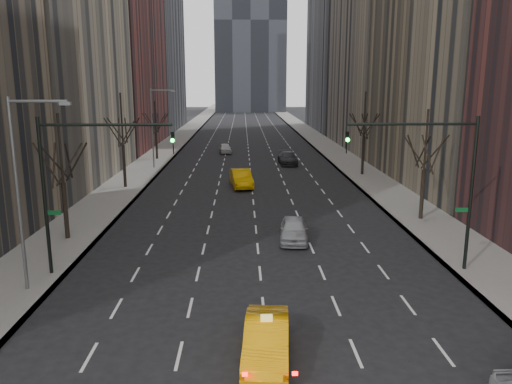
{
  "coord_description": "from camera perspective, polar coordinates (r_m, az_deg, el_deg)",
  "views": [
    {
      "loc": [
        -0.89,
        -12.56,
        9.72
      ],
      "look_at": [
        -0.11,
        15.92,
        3.5
      ],
      "focal_mm": 35.0,
      "sensor_mm": 36.0,
      "label": 1
    }
  ],
  "objects": [
    {
      "name": "tree_lw_d",
      "position": [
        65.8,
        -11.36,
        6.71
      ],
      "size": [
        3.36,
        3.5,
        7.36
      ],
      "color": "black",
      "rests_on": "ground"
    },
    {
      "name": "streetlight_far",
      "position": [
        58.56,
        -11.46,
        8.06
      ],
      "size": [
        2.83,
        0.22,
        9.0
      ],
      "color": "slate",
      "rests_on": "ground"
    },
    {
      "name": "sidewalk_left",
      "position": [
        83.9,
        -9.38,
        5.55
      ],
      "size": [
        4.5,
        320.0,
        0.15
      ],
      "primitive_type": "cube",
      "color": "slate",
      "rests_on": "ground"
    },
    {
      "name": "traffic_mast_right",
      "position": [
        26.85,
        20.33,
        2.47
      ],
      "size": [
        6.69,
        0.39,
        8.0
      ],
      "color": "black",
      "rests_on": "ground"
    },
    {
      "name": "silver_sedan_ahead",
      "position": [
        31.52,
        4.34,
        -4.29
      ],
      "size": [
        2.12,
        4.44,
        1.47
      ],
      "primitive_type": "imported",
      "rotation": [
        0.0,
        0.0,
        -0.09
      ],
      "color": "#97999F",
      "rests_on": "ground"
    },
    {
      "name": "streetlight_near",
      "position": [
        25.0,
        -25.01,
        1.71
      ],
      "size": [
        2.83,
        0.22,
        9.0
      ],
      "color": "slate",
      "rests_on": "ground"
    },
    {
      "name": "traffic_mast_left",
      "position": [
        26.24,
        -19.81,
        2.3
      ],
      "size": [
        6.69,
        0.39,
        8.0
      ],
      "color": "black",
      "rests_on": "ground"
    },
    {
      "name": "tree_lw_c",
      "position": [
        48.21,
        -14.94,
        5.13
      ],
      "size": [
        3.36,
        3.5,
        8.74
      ],
      "color": "black",
      "rests_on": "ground"
    },
    {
      "name": "tree_rw_c",
      "position": [
        54.42,
        12.21,
        6.05
      ],
      "size": [
        3.36,
        3.5,
        8.74
      ],
      "color": "black",
      "rests_on": "ground"
    },
    {
      "name": "far_car_white",
      "position": [
        71.22,
        -3.55,
        5.0
      ],
      "size": [
        2.11,
        4.17,
        1.36
      ],
      "primitive_type": "imported",
      "rotation": [
        0.0,
        0.0,
        0.13
      ],
      "color": "silver",
      "rests_on": "ground"
    },
    {
      "name": "tree_lw_b",
      "position": [
        33.07,
        -21.17,
        1.02
      ],
      "size": [
        3.36,
        3.5,
        7.82
      ],
      "color": "black",
      "rests_on": "ground"
    },
    {
      "name": "far_suv_grey",
      "position": [
        61.26,
        3.65,
        3.88
      ],
      "size": [
        2.28,
        5.29,
        1.52
      ],
      "primitive_type": "imported",
      "rotation": [
        0.0,
        0.0,
        0.03
      ],
      "color": "#28282C",
      "rests_on": "ground"
    },
    {
      "name": "tree_rw_b",
      "position": [
        37.37,
        18.64,
        2.43
      ],
      "size": [
        3.36,
        3.5,
        7.82
      ],
      "color": "black",
      "rests_on": "ground"
    },
    {
      "name": "taxi_sedan",
      "position": [
        18.6,
        1.2,
        -16.55
      ],
      "size": [
        1.94,
        4.63,
        1.49
      ],
      "primitive_type": "imported",
      "rotation": [
        0.0,
        0.0,
        -0.08
      ],
      "color": "#F79F05",
      "rests_on": "ground"
    },
    {
      "name": "sidewalk_right",
      "position": [
        84.16,
        7.46,
        5.64
      ],
      "size": [
        4.5,
        320.0,
        0.15
      ],
      "primitive_type": "cube",
      "color": "slate",
      "rests_on": "ground"
    },
    {
      "name": "far_taxi",
      "position": [
        47.65,
        -1.7,
        1.58
      ],
      "size": [
        2.44,
        5.31,
        1.69
      ],
      "primitive_type": "imported",
      "rotation": [
        0.0,
        0.0,
        0.13
      ],
      "color": "#D79804",
      "rests_on": "ground"
    }
  ]
}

